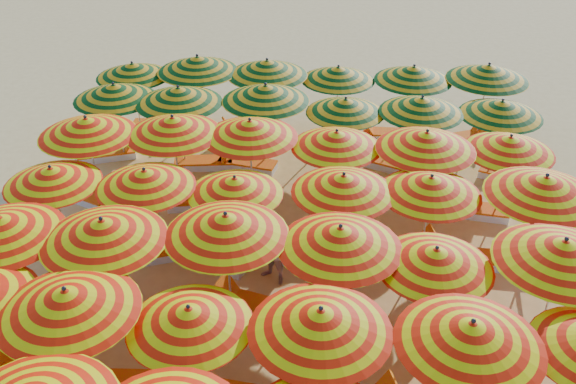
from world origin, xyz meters
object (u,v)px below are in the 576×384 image
object	(u,v)px
umbrella_34	(422,105)
lounger_16	(212,257)
umbrella_14	(226,225)
lounger_22	(473,210)
umbrella_21	(343,184)
lounger_14	(448,331)
umbrella_41	(488,72)
umbrella_15	(340,237)
lounger_12	(255,306)
umbrella_29	(510,144)
umbrella_40	(414,73)
umbrella_9	(320,320)
umbrella_25	(173,126)
umbrella_22	(431,185)
umbrella_19	(145,179)
lounger_15	(175,249)
lounger_25	(246,163)
lounger_28	(160,126)
lounger_29	(249,132)
lounger_19	(501,260)
lounger_31	(462,139)
umbrella_7	(67,301)
umbrella_30	(114,92)
umbrella_8	(189,317)
lounger_26	(393,165)
lounger_27	(512,176)
umbrella_33	(345,106)
umbrella_37	(198,64)
umbrella_35	(501,108)
umbrella_38	(267,68)
lounger_24	(205,162)
lounger_18	(399,250)
lounger_6	(116,384)
lounger_13	(312,315)
umbrella_24	(87,127)
umbrella_12	(1,227)
umbrella_13	(103,230)
umbrella_18	(52,176)
beachgoer_a	(236,238)
lounger_11	(145,319)
umbrella_39	(338,74)
umbrella_20	(235,186)
lounger_5	(22,377)
lounger_23	(108,154)
umbrella_26	(250,129)
umbrella_10	(471,333)

from	to	relation	value
umbrella_34	lounger_16	size ratio (longest dim) A/B	1.37
umbrella_14	lounger_22	distance (m)	7.48
umbrella_21	lounger_14	bearing A→B (deg)	-45.21
umbrella_41	lounger_14	world-z (taller)	umbrella_41
umbrella_15	lounger_12	world-z (taller)	umbrella_15
umbrella_29	umbrella_40	world-z (taller)	umbrella_40
umbrella_9	umbrella_25	size ratio (longest dim) A/B	0.83
umbrella_22	lounger_14	xyz separation A→B (m)	(0.35, -2.43, -1.99)
umbrella_19	umbrella_25	bearing A→B (deg)	87.19
lounger_15	lounger_25	distance (m)	4.38
lounger_25	lounger_28	bearing A→B (deg)	-22.90
umbrella_15	lounger_29	bearing A→B (deg)	109.69
umbrella_29	lounger_29	bearing A→B (deg)	151.41
lounger_19	lounger_31	xyz separation A→B (m)	(-0.06, 6.13, 0.00)
umbrella_7	umbrella_30	xyz separation A→B (m)	(-1.99, 8.70, -0.09)
umbrella_8	umbrella_34	size ratio (longest dim) A/B	1.16
umbrella_41	lounger_26	world-z (taller)	umbrella_41
umbrella_29	lounger_27	distance (m)	2.76
umbrella_33	lounger_12	distance (m)	6.70
umbrella_14	umbrella_37	world-z (taller)	umbrella_37
umbrella_35	umbrella_37	world-z (taller)	umbrella_37
umbrella_35	umbrella_30	bearing A→B (deg)	179.89
umbrella_38	lounger_31	xyz separation A→B (m)	(6.15, 0.00, -2.17)
lounger_24	lounger_18	bearing A→B (deg)	-42.48
lounger_6	lounger_13	xyz separation A→B (m)	(3.54, 2.15, 0.00)
umbrella_29	lounger_25	world-z (taller)	umbrella_29
umbrella_35	lounger_24	size ratio (longest dim) A/B	1.66
umbrella_24	umbrella_30	size ratio (longest dim) A/B	1.00
umbrella_12	umbrella_13	xyz separation A→B (m)	(2.07, -0.02, 0.06)
umbrella_18	lounger_24	distance (m)	5.30
lounger_16	umbrella_37	bearing A→B (deg)	-55.04
lounger_19	lounger_6	bearing A→B (deg)	-147.66
lounger_22	umbrella_37	bearing A→B (deg)	-18.74
lounger_22	lounger_24	xyz separation A→B (m)	(-7.52, 1.85, 0.00)
lounger_24	beachgoer_a	bearing A→B (deg)	-77.42
umbrella_35	umbrella_8	bearing A→B (deg)	-128.15
umbrella_7	lounger_14	size ratio (longest dim) A/B	1.78
umbrella_38	lounger_11	size ratio (longest dim) A/B	1.87
umbrella_39	lounger_6	xyz separation A→B (m)	(-3.84, -10.71, -1.97)
umbrella_13	lounger_12	distance (m)	3.62
umbrella_39	lounger_13	bearing A→B (deg)	-91.97
umbrella_21	umbrella_18	bearing A→B (deg)	-179.24
umbrella_20	lounger_5	bearing A→B (deg)	-130.46
umbrella_9	umbrella_38	size ratio (longest dim) A/B	0.81
umbrella_8	umbrella_30	world-z (taller)	umbrella_30
lounger_27	lounger_23	bearing A→B (deg)	-157.50
lounger_16	umbrella_24	bearing A→B (deg)	-10.91
umbrella_34	lounger_23	bearing A→B (deg)	179.23
umbrella_26	lounger_28	world-z (taller)	umbrella_26
umbrella_10	umbrella_14	bearing A→B (deg)	150.14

